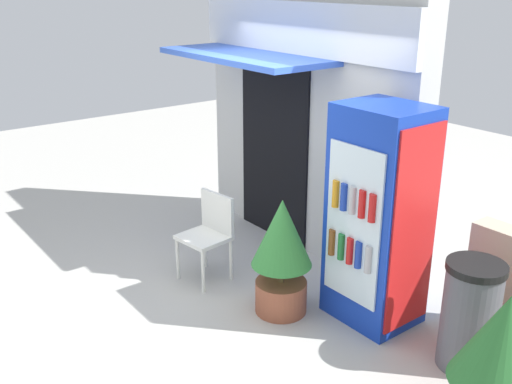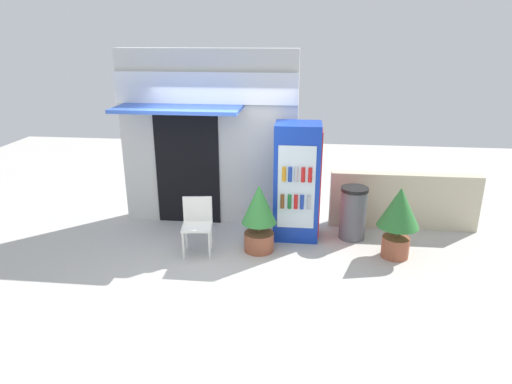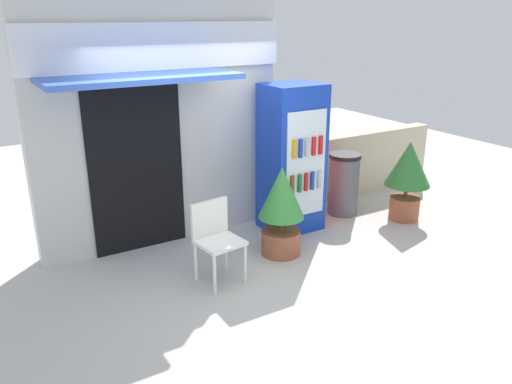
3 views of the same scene
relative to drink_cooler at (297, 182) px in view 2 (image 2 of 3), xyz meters
name	(u,v)px [view 2 (image 2 of 3)]	position (x,y,z in m)	size (l,w,h in m)	color
ground	(212,256)	(-1.30, -0.92, -0.99)	(16.00, 16.00, 0.00)	beige
storefront_building	(207,136)	(-1.64, 0.56, 0.61)	(3.17, 1.16, 3.12)	silver
drink_cooler	(297,182)	(0.00, 0.00, 0.00)	(0.77, 0.69, 1.99)	#1438B2
plastic_chair	(197,221)	(-1.55, -0.77, -0.46)	(0.51, 0.49, 0.90)	white
potted_plant_near_shop	(259,214)	(-0.58, -0.62, -0.36)	(0.56, 0.56, 1.12)	#995138
potted_plant_curbside	(399,215)	(1.58, -0.60, -0.28)	(0.65, 0.65, 1.15)	#995138
trash_bin	(353,213)	(0.96, 0.04, -0.53)	(0.46, 0.46, 0.92)	#595960
stone_boundary_wall	(403,201)	(1.90, 0.62, -0.49)	(2.61, 0.23, 1.01)	beige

